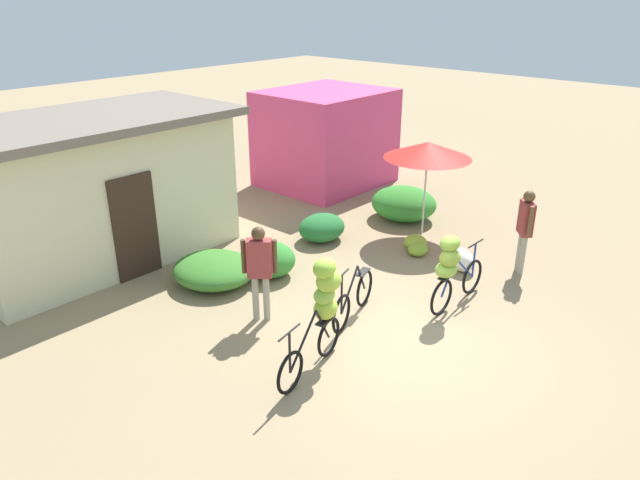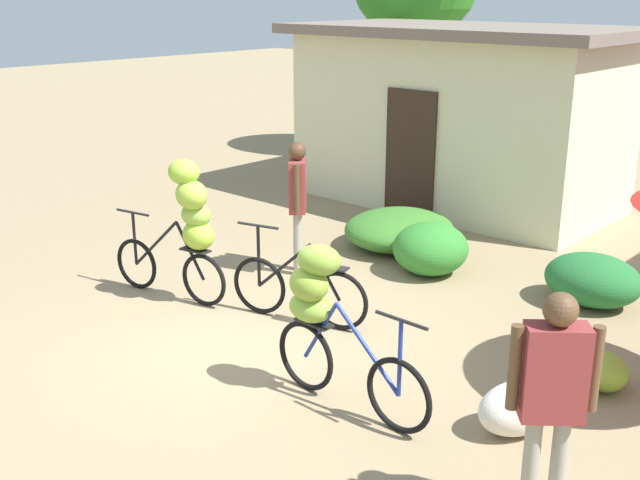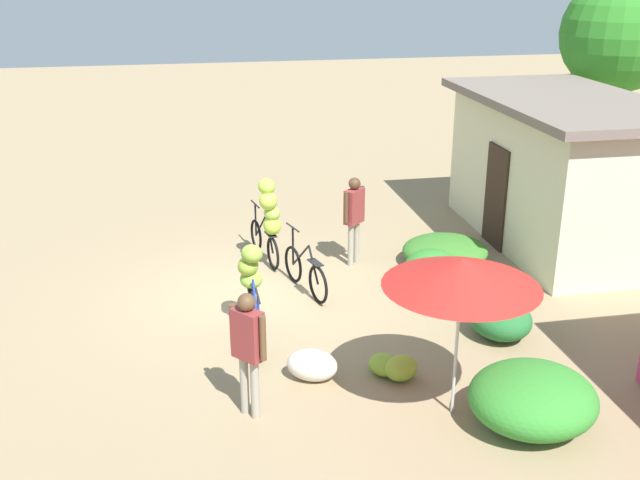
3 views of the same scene
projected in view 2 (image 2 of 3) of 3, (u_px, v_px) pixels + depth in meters
name	position (u px, v px, depth m)	size (l,w,h in m)	color
ground_plane	(242.00, 345.00, 7.80)	(60.00, 60.00, 0.00)	#95805E
building_low	(458.00, 115.00, 12.65)	(5.53, 3.08, 2.90)	beige
hedge_bush_front_left	(399.00, 229.00, 10.71)	(1.48, 1.60, 0.51)	#387529
hedge_bush_front_right	(431.00, 249.00, 9.69)	(0.94, 0.98, 0.66)	#307E2C
hedge_bush_mid	(593.00, 280.00, 8.75)	(1.10, 0.93, 0.58)	#236B31
bicycle_leftmost	(187.00, 221.00, 8.58)	(1.63, 0.45, 1.68)	black
bicycle_near_pile	(298.00, 290.00, 8.26)	(1.58, 0.49, 1.03)	black
bicycle_center_loaded	(324.00, 311.00, 6.55)	(1.69, 0.44, 1.39)	black
banana_pile_on_ground	(592.00, 373.00, 6.91)	(0.76, 0.74, 0.33)	#85AD2F
produce_sack	(518.00, 408.00, 6.20)	(0.70, 0.44, 0.44)	silver
person_vendor	(553.00, 388.00, 4.88)	(0.46, 0.41, 1.67)	gray
person_bystander	(298.00, 194.00, 9.52)	(0.42, 0.45, 1.67)	gray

